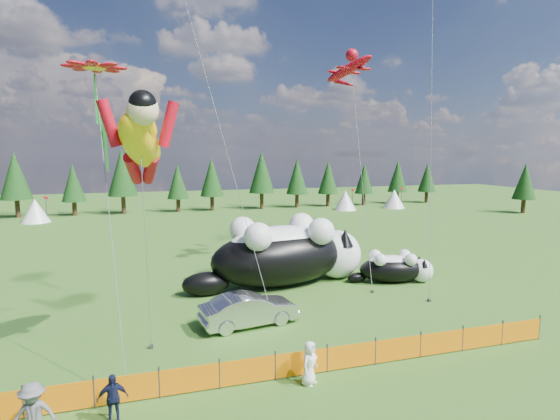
# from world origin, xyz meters

# --- Properties ---
(ground) EXTENTS (160.00, 160.00, 0.00)m
(ground) POSITION_xyz_m (0.00, 0.00, 0.00)
(ground) COLOR #133A0A
(ground) RESTS_ON ground
(safety_fence) EXTENTS (22.06, 0.06, 1.10)m
(safety_fence) POSITION_xyz_m (0.00, -3.00, 0.50)
(safety_fence) COLOR #262626
(safety_fence) RESTS_ON ground
(tree_line) EXTENTS (90.00, 4.00, 8.00)m
(tree_line) POSITION_xyz_m (0.00, 45.00, 4.00)
(tree_line) COLOR black
(tree_line) RESTS_ON ground
(festival_tents) EXTENTS (50.00, 3.20, 2.80)m
(festival_tents) POSITION_xyz_m (11.00, 40.00, 1.40)
(festival_tents) COLOR white
(festival_tents) RESTS_ON ground
(cat_large) EXTENTS (11.69, 5.30, 4.23)m
(cat_large) POSITION_xyz_m (2.97, 7.96, 2.01)
(cat_large) COLOR black
(cat_large) RESTS_ON ground
(cat_small) EXTENTS (5.39, 2.88, 1.98)m
(cat_small) POSITION_xyz_m (9.63, 6.41, 0.94)
(cat_small) COLOR black
(cat_small) RESTS_ON ground
(car) EXTENTS (4.83, 2.32, 1.53)m
(car) POSITION_xyz_m (-0.75, 2.23, 0.76)
(car) COLOR silver
(car) RESTS_ON ground
(spectator_c) EXTENTS (0.92, 0.51, 1.53)m
(spectator_c) POSITION_xyz_m (-6.37, -3.97, 0.77)
(spectator_c) COLOR black
(spectator_c) RESTS_ON ground
(spectator_d) EXTENTS (1.29, 0.73, 1.93)m
(spectator_d) POSITION_xyz_m (-8.33, -4.64, 0.96)
(spectator_d) COLOR #59595E
(spectator_d) RESTS_ON ground
(spectator_e) EXTENTS (0.91, 0.87, 1.57)m
(spectator_e) POSITION_xyz_m (0.07, -3.62, 0.78)
(spectator_e) COLOR white
(spectator_e) RESTS_ON ground
(superhero_kite) EXTENTS (4.89, 5.18, 10.60)m
(superhero_kite) POSITION_xyz_m (-5.34, 0.72, 8.49)
(superhero_kite) COLOR yellow
(superhero_kite) RESTS_ON ground
(gecko_kite) EXTENTS (5.22, 10.05, 15.80)m
(gecko_kite) POSITION_xyz_m (8.73, 11.80, 13.99)
(gecko_kite) COLOR #B7091A
(gecko_kite) RESTS_ON ground
(flower_kite) EXTENTS (3.27, 8.24, 13.37)m
(flower_kite) POSITION_xyz_m (-7.13, 3.64, 11.60)
(flower_kite) COLOR #B7091A
(flower_kite) RESTS_ON ground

